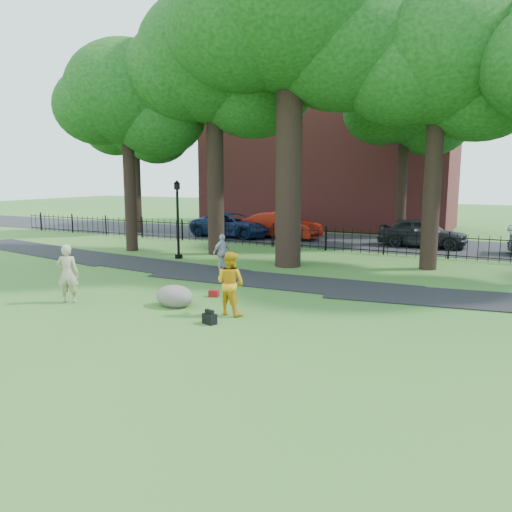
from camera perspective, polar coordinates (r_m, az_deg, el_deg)
The scene contains 17 objects.
ground at distance 15.52m, azimuth -6.55°, elevation -5.32°, with size 120.00×120.00×0.00m, color #2E6322.
footpath at distance 18.40m, azimuth 2.74°, elevation -2.96°, with size 36.00×2.60×0.03m, color black.
street at distance 29.97m, azimuth 10.40°, elevation 1.65°, with size 80.00×7.00×0.02m, color black.
iron_fence at distance 26.11m, azimuth 7.97°, elevation 1.93°, with size 44.00×0.04×1.20m.
brick_building at distance 38.61m, azimuth 8.26°, elevation 12.30°, with size 18.00×8.00×12.00m, color maroon.
big_tree at distance 22.16m, azimuth 4.41°, elevation 25.63°, with size 10.08×8.61×14.37m.
tree_row at distance 22.74m, azimuth 6.63°, elevation 20.01°, with size 26.82×7.96×12.42m.
woman at distance 16.31m, azimuth -20.72°, elevation -1.90°, with size 0.66×0.43×1.81m, color tan.
man at distance 13.97m, azimuth -2.95°, elevation -3.12°, with size 0.87×0.68×1.80m, color orange.
pedestrian at distance 20.32m, azimuth -3.92°, elevation 0.39°, with size 0.89×0.37×1.53m, color #B5B5BA.
boulder at distance 15.15m, azimuth -9.28°, elevation -4.38°, with size 1.19×0.90×0.70m, color slate.
lamppost at distance 23.58m, azimuth -8.93°, elevation 4.04°, with size 0.36×0.36×3.65m.
backpack at distance 13.31m, azimuth -5.33°, elevation -7.16°, with size 0.37×0.23×0.27m, color black.
red_bag at distance 16.19m, azimuth -4.84°, elevation -4.28°, with size 0.31×0.20×0.21m, color maroon.
red_sedan at distance 30.77m, azimuth 2.97°, elevation 3.51°, with size 1.72×4.93×1.63m, color maroon.
navy_van at distance 31.57m, azimuth -2.68°, elevation 3.55°, with size 2.49×5.40×1.50m, color #0C1C3F.
grey_car at distance 28.49m, azimuth 18.48°, elevation 2.54°, with size 1.87×4.64×1.58m, color black.
Camera 1 is at (8.26, -12.55, 3.89)m, focal length 35.00 mm.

